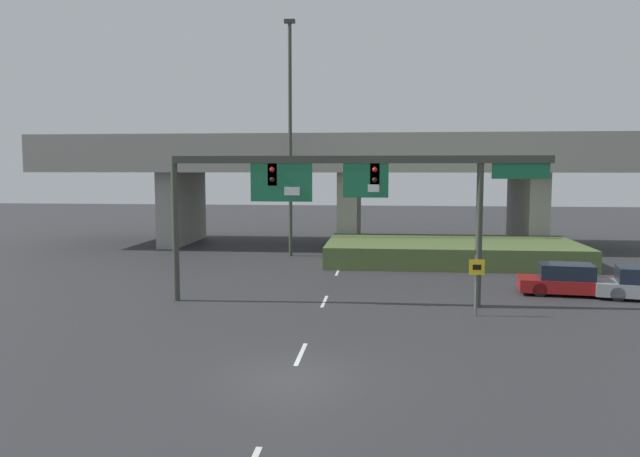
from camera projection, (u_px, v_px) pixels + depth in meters
The scene contains 8 objects.
ground_plane at pixel (291, 377), 17.58m from camera, with size 160.00×160.00×0.00m, color #2D2D30.
lane_markings at pixel (332, 285), 31.34m from camera, with size 0.14×41.52×0.01m.
signal_gantry at pixel (343, 185), 26.38m from camera, with size 16.14×0.44×6.38m.
speed_limit_sign at pixel (477, 278), 24.63m from camera, with size 0.60×0.11×2.32m.
highway_light_pole_near at pixel (290, 134), 40.88m from camera, with size 0.70×0.36×15.40m.
overpass_bridge at pixel (350, 169), 46.83m from camera, with size 46.08×9.91×8.22m.
grass_embankment at pixel (451, 252), 38.95m from camera, with size 15.39×8.16×1.29m.
parked_sedan_near_right at pixel (569, 280), 28.89m from camera, with size 4.74×2.37×1.44m.
Camera 1 is at (2.57, -16.92, 5.88)m, focal length 35.00 mm.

